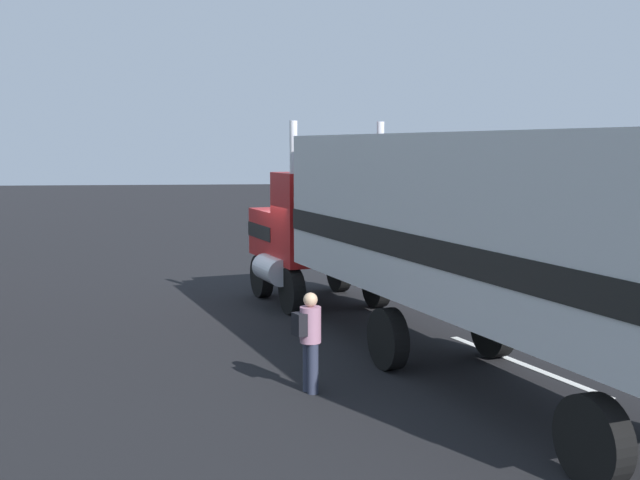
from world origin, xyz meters
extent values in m
plane|color=black|center=(0.00, 0.00, 0.00)|extent=(120.00, 120.00, 0.00)
cube|color=silver|center=(-5.81, -3.50, 0.01)|extent=(4.23, 1.53, 0.01)
cube|color=#B21919|center=(1.12, -0.14, 1.70)|extent=(2.42, 2.90, 1.20)
cube|color=#B21919|center=(-0.42, -0.58, 2.20)|extent=(2.04, 2.79, 2.20)
cube|color=silver|center=(2.02, 0.12, 1.70)|extent=(0.66, 2.04, 1.08)
cube|color=black|center=(1.12, -0.14, 1.76)|extent=(2.43, 2.94, 0.36)
cylinder|color=silver|center=(-1.25, 0.32, 2.80)|extent=(0.18, 0.18, 3.40)
cylinder|color=silver|center=(-0.64, -1.79, 2.80)|extent=(0.18, 0.18, 3.40)
cube|color=silver|center=(-6.52, -2.34, 2.75)|extent=(10.81, 5.41, 2.80)
cube|color=black|center=(-6.52, -2.34, 2.33)|extent=(10.82, 5.45, 0.44)
cylinder|color=silver|center=(-0.38, 0.78, 0.95)|extent=(1.43, 0.98, 0.64)
cylinder|color=black|center=(1.10, 1.00, 0.55)|extent=(1.14, 0.59, 1.10)
cylinder|color=black|center=(1.71, -1.11, 0.55)|extent=(1.14, 0.59, 1.10)
cylinder|color=black|center=(-1.11, 0.36, 0.55)|extent=(1.14, 0.59, 1.10)
cylinder|color=black|center=(-0.50, -1.75, 0.55)|extent=(1.14, 0.59, 1.10)
cylinder|color=black|center=(-5.86, -1.01, 0.55)|extent=(1.14, 0.59, 1.10)
cylinder|color=black|center=(-5.25, -3.12, 0.55)|extent=(1.14, 0.59, 1.10)
cylinder|color=black|center=(-10.91, -2.47, 0.55)|extent=(1.14, 0.59, 1.10)
cylinder|color=#2D3347|center=(-6.98, 0.50, 0.41)|extent=(0.18, 0.18, 0.82)
cylinder|color=#2D3347|center=(-7.12, 0.44, 0.41)|extent=(0.18, 0.18, 0.82)
cylinder|color=#A5728C|center=(-7.05, 0.47, 1.11)|extent=(0.34, 0.34, 0.58)
sphere|color=tan|center=(-7.05, 0.47, 1.51)|extent=(0.23, 0.23, 0.23)
cube|color=black|center=(-7.13, 0.66, 1.14)|extent=(0.30, 0.25, 0.36)
camera|label=1|loc=(-19.43, 1.61, 3.97)|focal=44.71mm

